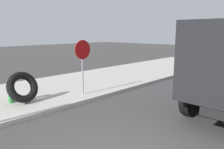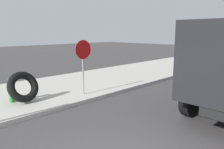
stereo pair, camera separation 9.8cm
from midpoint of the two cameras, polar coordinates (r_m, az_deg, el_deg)
The scene contains 3 objects.
fire_hydrant at distance 8.96m, azimuth -24.51°, elevation -3.56°, with size 0.22×0.49×0.89m.
loose_tire at distance 8.75m, azimuth -21.91°, elevation -2.98°, with size 1.15×1.15×0.27m, color black.
stop_sign at distance 9.11m, azimuth -7.73°, elevation 4.37°, with size 0.76×0.08×2.22m.
Camera 1 is at (-2.64, -2.41, 2.70)m, focal length 36.23 mm.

